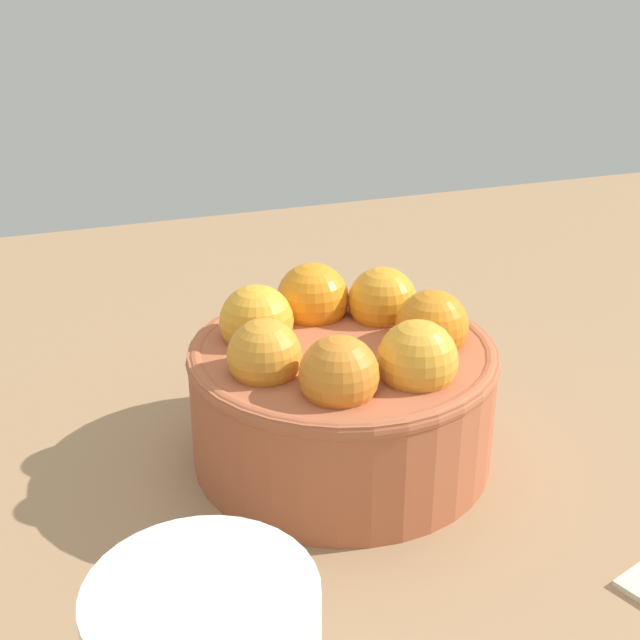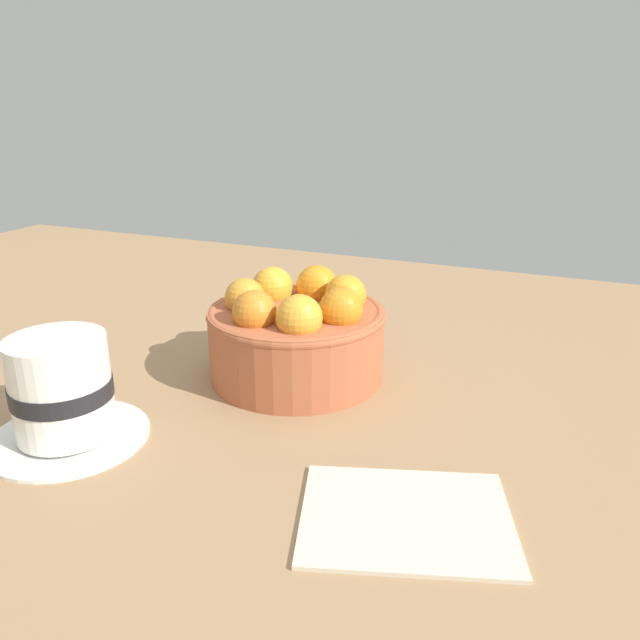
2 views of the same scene
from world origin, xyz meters
TOP-DOWN VIEW (x-y plane):
  - ground_plane at (0.00, 0.00)cm, footprint 156.74×89.39cm
  - terracotta_bowl at (-0.01, -0.03)cm, footprint 15.88×15.88cm
  - coffee_cup at (10.95, 16.85)cm, footprint 11.74×11.74cm
  - folded_napkin at (-14.82, 16.12)cm, footprint 15.12×13.24cm

SIDE VIEW (x-z plane):
  - ground_plane at x=0.00cm, z-range -4.54..0.00cm
  - folded_napkin at x=-14.82cm, z-range 0.00..0.60cm
  - coffee_cup at x=10.95cm, z-range -0.37..7.72cm
  - terracotta_bowl at x=-0.01cm, z-range -0.40..8.88cm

